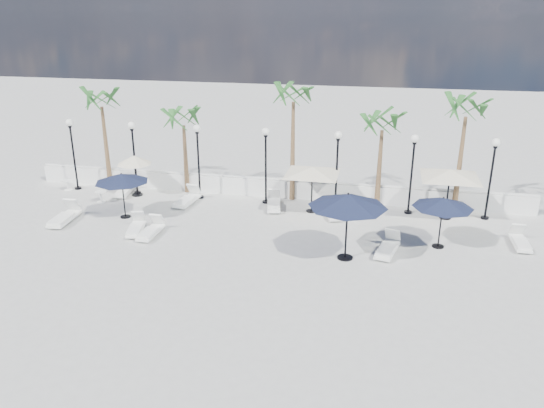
% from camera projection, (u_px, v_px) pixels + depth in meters
% --- Properties ---
extents(ground, '(100.00, 100.00, 0.00)m').
position_uv_depth(ground, '(230.00, 258.00, 20.87)').
color(ground, '#A5A4A0').
rests_on(ground, ground).
extents(balustrade, '(26.00, 0.30, 1.01)m').
position_uv_depth(balustrade, '(270.00, 188.00, 27.59)').
color(balustrade, white).
rests_on(balustrade, ground).
extents(lamppost_0, '(0.36, 0.36, 3.84)m').
position_uv_depth(lamppost_0, '(72.00, 144.00, 28.01)').
color(lamppost_0, black).
rests_on(lamppost_0, ground).
extents(lamppost_1, '(0.36, 0.36, 3.84)m').
position_uv_depth(lamppost_1, '(134.00, 148.00, 27.33)').
color(lamppost_1, black).
rests_on(lamppost_1, ground).
extents(lamppost_2, '(0.36, 0.36, 3.84)m').
position_uv_depth(lamppost_2, '(198.00, 151.00, 26.65)').
color(lamppost_2, black).
rests_on(lamppost_2, ground).
extents(lamppost_3, '(0.36, 0.36, 3.84)m').
position_uv_depth(lamppost_3, '(266.00, 155.00, 25.97)').
color(lamppost_3, black).
rests_on(lamppost_3, ground).
extents(lamppost_4, '(0.36, 0.36, 3.84)m').
position_uv_depth(lamppost_4, '(337.00, 159.00, 25.29)').
color(lamppost_4, black).
rests_on(lamppost_4, ground).
extents(lamppost_5, '(0.36, 0.36, 3.84)m').
position_uv_depth(lamppost_5, '(413.00, 163.00, 24.61)').
color(lamppost_5, black).
rests_on(lamppost_5, ground).
extents(lamppost_6, '(0.36, 0.36, 3.84)m').
position_uv_depth(lamppost_6, '(492.00, 168.00, 23.93)').
color(lamppost_6, black).
rests_on(lamppost_6, ground).
extents(palm_0, '(2.60, 2.60, 5.50)m').
position_uv_depth(palm_0, '(101.00, 104.00, 27.74)').
color(palm_0, brown).
rests_on(palm_0, ground).
extents(palm_1, '(2.60, 2.60, 4.70)m').
position_uv_depth(palm_1, '(183.00, 122.00, 27.14)').
color(palm_1, brown).
rests_on(palm_1, ground).
extents(palm_2, '(2.60, 2.60, 6.10)m').
position_uv_depth(palm_2, '(293.00, 100.00, 25.56)').
color(palm_2, brown).
rests_on(palm_2, ground).
extents(palm_3, '(2.60, 2.60, 4.90)m').
position_uv_depth(palm_3, '(382.00, 127.00, 25.13)').
color(palm_3, brown).
rests_on(palm_3, ground).
extents(palm_4, '(2.60, 2.60, 5.70)m').
position_uv_depth(palm_4, '(466.00, 114.00, 24.14)').
color(palm_4, brown).
rests_on(palm_4, ground).
extents(lounger_0, '(0.87, 2.20, 0.80)m').
position_uv_depth(lounger_0, '(65.00, 217.00, 24.32)').
color(lounger_0, white).
rests_on(lounger_0, ground).
extents(lounger_1, '(0.88, 1.93, 0.70)m').
position_uv_depth(lounger_1, '(125.00, 190.00, 27.97)').
color(lounger_1, white).
rests_on(lounger_1, ground).
extents(lounger_2, '(1.04, 1.92, 0.69)m').
position_uv_depth(lounger_2, '(136.00, 227.00, 23.23)').
color(lounger_2, white).
rests_on(lounger_2, ground).
extents(lounger_3, '(0.61, 1.86, 0.69)m').
position_uv_depth(lounger_3, '(151.00, 231.00, 22.88)').
color(lounger_3, white).
rests_on(lounger_3, ground).
extents(lounger_4, '(0.83, 2.07, 0.76)m').
position_uv_depth(lounger_4, '(187.00, 199.00, 26.59)').
color(lounger_4, white).
rests_on(lounger_4, ground).
extents(lounger_5, '(1.00, 2.02, 0.72)m').
position_uv_depth(lounger_5, '(274.00, 204.00, 26.02)').
color(lounger_5, white).
rests_on(lounger_5, ground).
extents(lounger_6, '(1.10, 1.94, 0.69)m').
position_uv_depth(lounger_6, '(332.00, 211.00, 25.03)').
color(lounger_6, white).
rests_on(lounger_6, ground).
extents(lounger_7, '(0.62, 1.83, 0.68)m').
position_uv_depth(lounger_7, '(520.00, 241.00, 21.87)').
color(lounger_7, white).
rests_on(lounger_7, ground).
extents(lounger_8, '(1.06, 2.05, 0.73)m').
position_uv_depth(lounger_8, '(388.00, 248.00, 21.22)').
color(lounger_8, white).
rests_on(lounger_8, ground).
extents(side_table_0, '(0.56, 0.56, 0.54)m').
position_uv_depth(side_table_0, '(68.00, 184.00, 28.57)').
color(side_table_0, white).
rests_on(side_table_0, ground).
extents(side_table_1, '(0.59, 0.59, 0.57)m').
position_uv_depth(side_table_1, '(101.00, 196.00, 26.79)').
color(side_table_1, white).
rests_on(side_table_1, ground).
extents(side_table_2, '(0.52, 0.52, 0.50)m').
position_uv_depth(side_table_2, '(353.00, 214.00, 24.57)').
color(side_table_2, white).
rests_on(side_table_2, ground).
extents(parasol_navy_left, '(2.47, 2.47, 2.18)m').
position_uv_depth(parasol_navy_left, '(122.00, 178.00, 24.32)').
color(parasol_navy_left, black).
rests_on(parasol_navy_left, ground).
extents(parasol_navy_mid, '(3.06, 3.06, 2.74)m').
position_uv_depth(parasol_navy_mid, '(348.00, 201.00, 20.04)').
color(parasol_navy_mid, black).
rests_on(parasol_navy_mid, ground).
extents(parasol_navy_right, '(2.45, 2.45, 2.20)m').
position_uv_depth(parasol_navy_right, '(443.00, 203.00, 21.21)').
color(parasol_navy_right, black).
rests_on(parasol_navy_right, ground).
extents(parasol_cream_sq_a, '(4.92, 4.92, 2.42)m').
position_uv_depth(parasol_cream_sq_a, '(312.00, 167.00, 24.89)').
color(parasol_cream_sq_a, black).
rests_on(parasol_cream_sq_a, ground).
extents(parasol_cream_sq_b, '(5.10, 5.10, 2.56)m').
position_uv_depth(parasol_cream_sq_b, '(451.00, 170.00, 24.05)').
color(parasol_cream_sq_b, black).
rests_on(parasol_cream_sq_b, ground).
extents(parasol_cream_small, '(1.81, 1.81, 2.22)m').
position_uv_depth(parasol_cream_small, '(134.00, 160.00, 27.23)').
color(parasol_cream_small, black).
rests_on(parasol_cream_small, ground).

